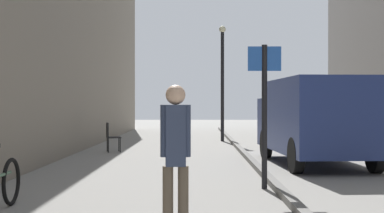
{
  "coord_description": "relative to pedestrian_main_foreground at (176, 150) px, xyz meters",
  "views": [
    {
      "loc": [
        0.14,
        -1.55,
        1.53
      ],
      "look_at": [
        0.05,
        10.94,
        1.48
      ],
      "focal_mm": 51.41,
      "sensor_mm": 36.0,
      "label": 1
    }
  ],
  "objects": [
    {
      "name": "ground_plane",
      "position": [
        0.1,
        7.29,
        -1.01
      ],
      "size": [
        80.0,
        80.0,
        0.0
      ],
      "primitive_type": "plane",
      "color": "gray"
    },
    {
      "name": "kerb_strip",
      "position": [
        1.68,
        7.29,
        -0.95
      ],
      "size": [
        0.16,
        40.0,
        0.12
      ],
      "primitive_type": "cube",
      "color": "#615F5B",
      "rests_on": "ground_plane"
    },
    {
      "name": "pedestrian_main_foreground",
      "position": [
        0.0,
        0.0,
        0.0
      ],
      "size": [
        0.35,
        0.23,
        1.75
      ],
      "rotation": [
        0.0,
        0.0,
        3.22
      ],
      "color": "brown",
      "rests_on": "ground_plane"
    },
    {
      "name": "delivery_van",
      "position": [
        3.22,
        7.57,
        0.16
      ],
      "size": [
        2.3,
        5.15,
        2.15
      ],
      "rotation": [
        0.0,
        0.0,
        0.06
      ],
      "color": "navy",
      "rests_on": "ground_plane"
    },
    {
      "name": "street_sign_post",
      "position": [
        1.47,
        3.64,
        0.53
      ],
      "size": [
        0.6,
        0.1,
        2.6
      ],
      "rotation": [
        0.0,
        0.0,
        3.14
      ],
      "color": "black",
      "rests_on": "ground_plane"
    },
    {
      "name": "lamp_post",
      "position": [
        1.32,
        16.39,
        1.71
      ],
      "size": [
        0.28,
        0.28,
        4.76
      ],
      "color": "black",
      "rests_on": "ground_plane"
    },
    {
      "name": "cafe_chair_near_window",
      "position": [
        -2.48,
        11.22,
        -0.46
      ],
      "size": [
        0.54,
        0.54,
        0.94
      ],
      "rotation": [
        0.0,
        0.0,
        4.97
      ],
      "color": "black",
      "rests_on": "ground_plane"
    }
  ]
}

